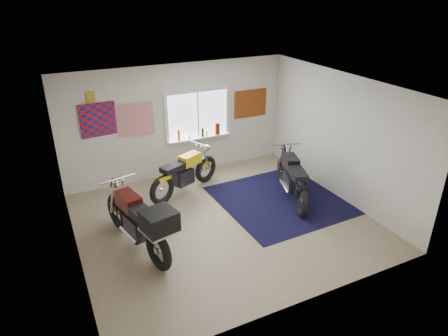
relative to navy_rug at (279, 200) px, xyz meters
name	(u,v)px	position (x,y,z in m)	size (l,w,h in m)	color
ground	(224,221)	(-1.47, -0.23, -0.01)	(5.50, 5.50, 0.00)	#9E896B
room_shell	(224,145)	(-1.47, -0.23, 1.63)	(5.50, 5.50, 5.50)	white
navy_rug	(279,200)	(0.00, 0.00, 0.00)	(2.50, 2.60, 0.01)	black
window_assembly	(198,118)	(-0.97, 2.23, 1.36)	(1.66, 0.17, 1.26)	white
oil_bottles	(206,131)	(-0.80, 2.17, 1.03)	(1.12, 0.09, 0.30)	#996216
flag_display	(90,97)	(-3.37, 2.25, 2.14)	(1.60, 0.10, 1.17)	red
triumph_poster	(250,103)	(0.48, 2.25, 1.54)	(0.90, 0.03, 0.70)	#A54C14
yellow_triumph	(184,174)	(-1.72, 1.26, 0.45)	(1.91, 0.98, 1.03)	black
black_chrome_bike	(292,179)	(0.27, -0.02, 0.47)	(0.88, 2.05, 1.09)	black
maroon_tourer	(140,222)	(-3.18, -0.47, 0.59)	(0.95, 2.27, 1.16)	black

